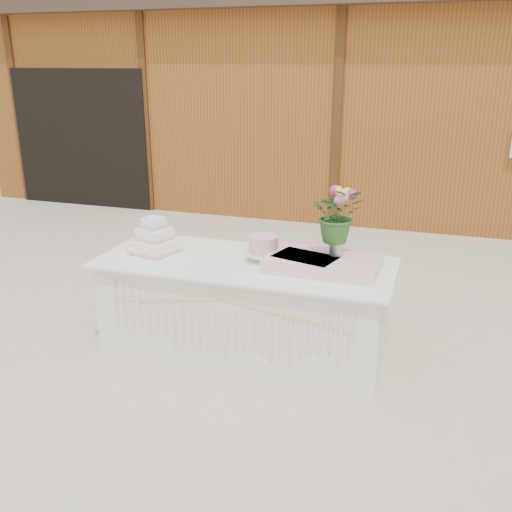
% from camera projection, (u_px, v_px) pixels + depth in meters
% --- Properties ---
extents(ground, '(80.00, 80.00, 0.00)m').
position_uv_depth(ground, '(245.00, 346.00, 4.86)').
color(ground, beige).
rests_on(ground, ground).
extents(barn, '(12.60, 4.60, 3.30)m').
position_uv_depth(barn, '(358.00, 100.00, 9.72)').
color(barn, brown).
rests_on(barn, ground).
extents(cake_table, '(2.40, 1.00, 0.77)m').
position_uv_depth(cake_table, '(245.00, 305.00, 4.73)').
color(cake_table, white).
rests_on(cake_table, ground).
extents(wedding_cake, '(0.42, 0.42, 0.31)m').
position_uv_depth(wedding_cake, '(155.00, 241.00, 4.80)').
color(wedding_cake, white).
rests_on(wedding_cake, cake_table).
extents(pink_cake_stand, '(0.30, 0.30, 0.22)m').
position_uv_depth(pink_cake_stand, '(264.00, 247.00, 4.58)').
color(pink_cake_stand, white).
rests_on(pink_cake_stand, cake_table).
extents(satin_runner, '(0.88, 0.53, 0.11)m').
position_uv_depth(satin_runner, '(323.00, 263.00, 4.42)').
color(satin_runner, '#FFD1CD').
rests_on(satin_runner, cake_table).
extents(flower_vase, '(0.11, 0.11, 0.15)m').
position_uv_depth(flower_vase, '(336.00, 245.00, 4.42)').
color(flower_vase, '#ADADB2').
rests_on(flower_vase, satin_runner).
extents(bouquet, '(0.46, 0.42, 0.44)m').
position_uv_depth(bouquet, '(338.00, 208.00, 4.32)').
color(bouquet, '#2C5A24').
rests_on(bouquet, flower_vase).
extents(loose_flowers, '(0.23, 0.32, 0.02)m').
position_uv_depth(loose_flowers, '(136.00, 248.00, 4.93)').
color(loose_flowers, pink).
rests_on(loose_flowers, cake_table).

